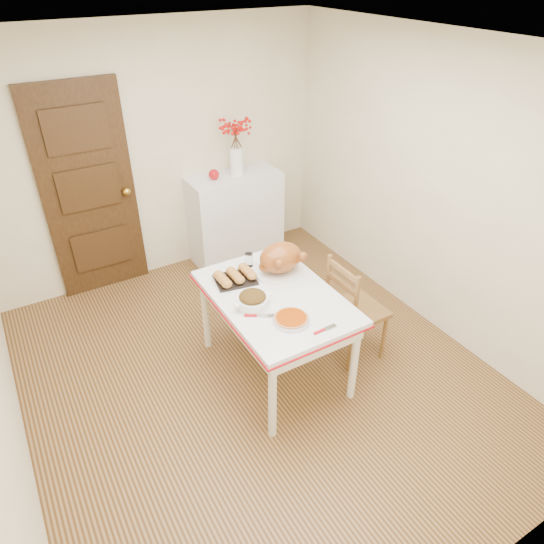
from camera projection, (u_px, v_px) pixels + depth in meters
floor at (257, 374)px, 4.09m from camera, size 3.50×4.00×0.00m
ceiling at (250, 48)px, 2.73m from camera, size 3.50×4.00×0.00m
wall_back at (156, 157)px, 4.85m from camera, size 3.50×0.00×2.50m
wall_front at (496, 457)px, 1.97m from camera, size 3.50×0.00×2.50m
wall_right at (435, 191)px, 4.16m from camera, size 0.00×4.00×2.50m
door_back at (89, 194)px, 4.65m from camera, size 0.85×0.06×2.06m
sideboard at (236, 217)px, 5.42m from camera, size 0.99×0.44×0.99m
kitchen_table at (275, 334)px, 3.93m from camera, size 0.88×1.28×0.77m
chair_oak at (357, 308)px, 4.07m from camera, size 0.42×0.42×0.95m
berry_vase at (236, 147)px, 5.00m from camera, size 0.31×0.31×0.60m
apple at (214, 174)px, 5.02m from camera, size 0.11×0.11×0.11m
turkey_platter at (281, 259)px, 3.91m from camera, size 0.43×0.35×0.26m
pumpkin_pie at (291, 318)px, 3.44m from camera, size 0.27×0.27×0.05m
stuffing_dish at (253, 300)px, 3.58m from camera, size 0.33×0.27×0.11m
rolls_tray at (235, 276)px, 3.86m from camera, size 0.35×0.30×0.08m
pie_server at (325, 329)px, 3.38m from camera, size 0.19×0.06×0.01m
carving_knife at (262, 315)px, 3.51m from camera, size 0.25×0.18×0.01m
drinking_glass at (249, 260)px, 4.04m from camera, size 0.08×0.08×0.11m
shaker_pair at (277, 251)px, 4.19m from camera, size 0.10×0.06×0.09m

